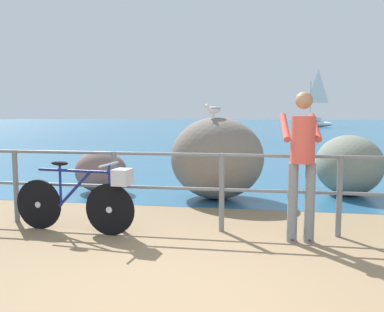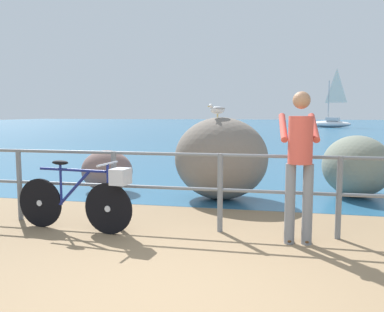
% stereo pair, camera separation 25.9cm
% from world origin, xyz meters
% --- Properties ---
extents(ground_plane, '(120.00, 120.00, 0.10)m').
position_xyz_m(ground_plane, '(0.00, 20.00, -0.05)').
color(ground_plane, '#846B4C').
extents(sea_surface, '(120.00, 90.00, 0.01)m').
position_xyz_m(sea_surface, '(0.00, 48.35, 0.00)').
color(sea_surface, '#285B7F').
rests_on(sea_surface, ground_plane).
extents(promenade_railing, '(8.80, 0.07, 1.02)m').
position_xyz_m(promenade_railing, '(0.00, 2.10, 0.64)').
color(promenade_railing, slate).
rests_on(promenade_railing, ground_plane).
extents(bicycle, '(1.69, 0.48, 0.92)m').
position_xyz_m(bicycle, '(-1.73, 1.73, 0.46)').
color(bicycle, black).
rests_on(bicycle, ground_plane).
extents(person_at_railing, '(0.48, 0.65, 1.78)m').
position_xyz_m(person_at_railing, '(0.97, 1.82, 0.99)').
color(person_at_railing, slate).
rests_on(person_at_railing, ground_plane).
extents(breakwater_boulder_main, '(1.66, 1.37, 1.46)m').
position_xyz_m(breakwater_boulder_main, '(-0.27, 4.11, 0.73)').
color(breakwater_boulder_main, slate).
rests_on(breakwater_boulder_main, ground).
extents(breakwater_boulder_left, '(1.03, 0.76, 0.81)m').
position_xyz_m(breakwater_boulder_left, '(-2.55, 4.32, 0.41)').
color(breakwater_boulder_left, '#7A5E59').
rests_on(breakwater_boulder_left, ground).
extents(breakwater_boulder_right, '(1.23, 1.42, 1.12)m').
position_xyz_m(breakwater_boulder_right, '(2.14, 4.90, 0.56)').
color(breakwater_boulder_right, slate).
rests_on(breakwater_boulder_right, ground).
extents(seagull, '(0.33, 0.23, 0.23)m').
position_xyz_m(seagull, '(-0.34, 4.06, 1.60)').
color(seagull, gold).
rests_on(seagull, breakwater_boulder_main).
extents(sailboat, '(4.57, 2.82, 6.16)m').
position_xyz_m(sailboat, '(5.98, 42.10, 0.71)').
color(sailboat, white).
rests_on(sailboat, sea_surface).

